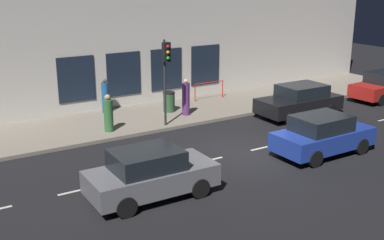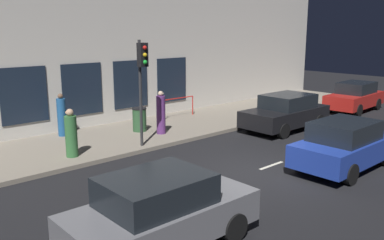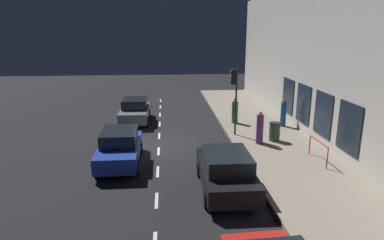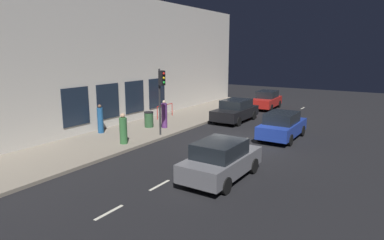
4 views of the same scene
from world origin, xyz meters
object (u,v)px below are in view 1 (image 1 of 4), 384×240
(pedestrian_1, at_px, (186,98))
(traffic_light, at_px, (166,64))
(parked_car_0, at_px, (300,101))
(parked_car_2, at_px, (323,135))
(trash_bin, at_px, (169,102))
(pedestrian_0, at_px, (105,97))
(parked_car_3, at_px, (384,86))
(parked_car_1, at_px, (150,174))
(pedestrian_2, at_px, (108,115))

(pedestrian_1, bearing_deg, traffic_light, -14.80)
(parked_car_0, bearing_deg, pedestrian_1, 61.53)
(parked_car_2, height_order, trash_bin, parked_car_2)
(parked_car_2, distance_m, pedestrian_1, 7.38)
(parked_car_2, height_order, pedestrian_0, pedestrian_0)
(pedestrian_1, bearing_deg, pedestrian_0, -85.06)
(parked_car_3, height_order, trash_bin, parked_car_3)
(traffic_light, xyz_separation_m, trash_bin, (2.06, -1.27, -2.35))
(pedestrian_0, height_order, pedestrian_1, pedestrian_1)
(pedestrian_0, bearing_deg, parked_car_3, -33.21)
(traffic_light, height_order, parked_car_1, traffic_light)
(traffic_light, bearing_deg, parked_car_3, -97.06)
(traffic_light, bearing_deg, pedestrian_0, 23.38)
(parked_car_3, xyz_separation_m, pedestrian_2, (2.25, 15.57, 0.12))
(traffic_light, distance_m, pedestrian_0, 4.35)
(parked_car_0, xyz_separation_m, parked_car_1, (-4.33, 10.48, -0.00))
(traffic_light, height_order, parked_car_2, traffic_light)
(parked_car_0, xyz_separation_m, pedestrian_0, (5.13, 8.13, 0.17))
(pedestrian_1, height_order, trash_bin, pedestrian_1)
(parked_car_0, height_order, pedestrian_2, pedestrian_2)
(traffic_light, relative_size, pedestrian_2, 2.35)
(pedestrian_0, bearing_deg, parked_car_1, -117.70)
(parked_car_0, relative_size, pedestrian_2, 2.59)
(parked_car_3, height_order, pedestrian_1, pedestrian_1)
(parked_car_2, distance_m, pedestrian_0, 10.82)
(parked_car_2, bearing_deg, parked_car_1, -90.83)
(pedestrian_0, bearing_deg, pedestrian_1, -50.85)
(parked_car_3, distance_m, pedestrian_1, 11.67)
(pedestrian_1, bearing_deg, trash_bin, -114.75)
(parked_car_2, relative_size, trash_bin, 4.02)
(parked_car_1, height_order, parked_car_3, same)
(parked_car_3, distance_m, trash_bin, 12.32)
(pedestrian_0, bearing_deg, pedestrian_2, -123.33)
(parked_car_3, xyz_separation_m, pedestrian_1, (2.71, 11.35, 0.19))
(traffic_light, distance_m, parked_car_1, 7.43)
(parked_car_1, relative_size, trash_bin, 4.01)
(trash_bin, bearing_deg, pedestrian_0, 62.38)
(parked_car_1, bearing_deg, parked_car_3, 105.02)
(parked_car_0, height_order, pedestrian_0, pedestrian_0)
(parked_car_0, xyz_separation_m, parked_car_3, (-0.00, -6.42, -0.00))
(parked_car_2, bearing_deg, pedestrian_1, -165.32)
(parked_car_2, relative_size, pedestrian_2, 2.45)
(pedestrian_0, relative_size, trash_bin, 1.72)
(parked_car_1, distance_m, trash_bin, 9.51)
(parked_car_3, xyz_separation_m, pedestrian_0, (5.13, 14.55, 0.17))
(parked_car_1, xyz_separation_m, pedestrian_1, (7.04, -5.54, 0.19))
(parked_car_0, relative_size, pedestrian_0, 2.47)
(pedestrian_1, distance_m, pedestrian_2, 4.25)
(pedestrian_2, bearing_deg, pedestrian_0, 24.75)
(traffic_light, distance_m, trash_bin, 3.37)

